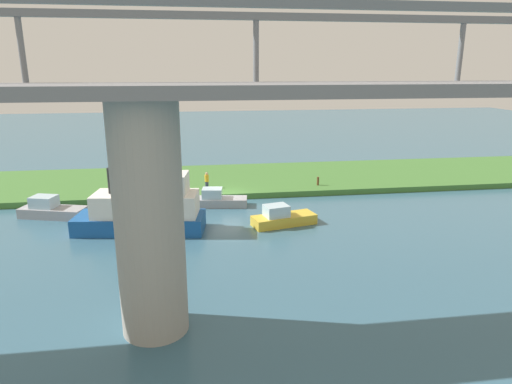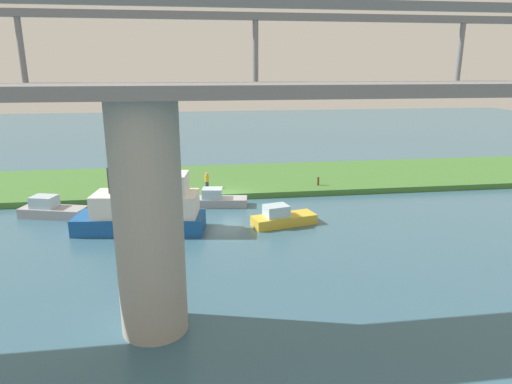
{
  "view_description": "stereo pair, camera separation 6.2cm",
  "coord_description": "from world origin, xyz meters",
  "px_view_note": "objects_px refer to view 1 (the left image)",
  "views": [
    {
      "loc": [
        2.81,
        36.45,
        10.81
      ],
      "look_at": [
        -1.8,
        5.0,
        2.0
      ],
      "focal_mm": 31.67,
      "sensor_mm": 36.0,
      "label": 1
    },
    {
      "loc": [
        2.75,
        36.46,
        10.81
      ],
      "look_at": [
        -1.8,
        5.0,
        2.0
      ],
      "focal_mm": 31.67,
      "sensor_mm": 36.0,
      "label": 2
    }
  ],
  "objects_px": {
    "person_on_bank": "(207,180)",
    "motorboat_white": "(218,200)",
    "motorboat_red": "(51,210)",
    "skiff_small": "(282,218)",
    "mooring_post": "(318,181)",
    "riverboat_paddlewheel": "(144,208)",
    "bridge_pylon": "(149,221)"
  },
  "relations": [
    {
      "from": "person_on_bank",
      "to": "motorboat_white",
      "type": "relative_size",
      "value": 0.31
    },
    {
      "from": "bridge_pylon",
      "to": "mooring_post",
      "type": "bearing_deg",
      "value": -122.07
    },
    {
      "from": "riverboat_paddlewheel",
      "to": "skiff_small",
      "type": "height_order",
      "value": "riverboat_paddlewheel"
    },
    {
      "from": "motorboat_white",
      "to": "motorboat_red",
      "type": "bearing_deg",
      "value": 4.46
    },
    {
      "from": "mooring_post",
      "to": "skiff_small",
      "type": "distance_m",
      "value": 10.0
    },
    {
      "from": "bridge_pylon",
      "to": "person_on_bank",
      "type": "relative_size",
      "value": 6.99
    },
    {
      "from": "skiff_small",
      "to": "bridge_pylon",
      "type": "bearing_deg",
      "value": 56.77
    },
    {
      "from": "mooring_post",
      "to": "motorboat_red",
      "type": "height_order",
      "value": "motorboat_red"
    },
    {
      "from": "person_on_bank",
      "to": "riverboat_paddlewheel",
      "type": "distance_m",
      "value": 10.19
    },
    {
      "from": "motorboat_red",
      "to": "motorboat_white",
      "type": "bearing_deg",
      "value": -175.54
    },
    {
      "from": "motorboat_red",
      "to": "skiff_small",
      "type": "relative_size",
      "value": 1.06
    },
    {
      "from": "person_on_bank",
      "to": "motorboat_red",
      "type": "relative_size",
      "value": 0.27
    },
    {
      "from": "person_on_bank",
      "to": "motorboat_white",
      "type": "bearing_deg",
      "value": 99.92
    },
    {
      "from": "riverboat_paddlewheel",
      "to": "bridge_pylon",
      "type": "bearing_deg",
      "value": 97.15
    },
    {
      "from": "person_on_bank",
      "to": "motorboat_red",
      "type": "xyz_separation_m",
      "value": [
        11.78,
        5.01,
        -0.63
      ]
    },
    {
      "from": "riverboat_paddlewheel",
      "to": "skiff_small",
      "type": "distance_m",
      "value": 9.57
    },
    {
      "from": "motorboat_red",
      "to": "skiff_small",
      "type": "bearing_deg",
      "value": 165.78
    },
    {
      "from": "bridge_pylon",
      "to": "person_on_bank",
      "type": "height_order",
      "value": "bridge_pylon"
    },
    {
      "from": "bridge_pylon",
      "to": "mooring_post",
      "type": "distance_m",
      "value": 24.84
    },
    {
      "from": "riverboat_paddlewheel",
      "to": "mooring_post",
      "type": "bearing_deg",
      "value": -149.86
    },
    {
      "from": "mooring_post",
      "to": "person_on_bank",
      "type": "bearing_deg",
      "value": -3.59
    },
    {
      "from": "bridge_pylon",
      "to": "motorboat_red",
      "type": "bearing_deg",
      "value": -61.94
    },
    {
      "from": "skiff_small",
      "to": "motorboat_white",
      "type": "xyz_separation_m",
      "value": [
        4.21,
        -5.21,
        -0.02
      ]
    },
    {
      "from": "person_on_bank",
      "to": "motorboat_white",
      "type": "xyz_separation_m",
      "value": [
        -0.71,
        4.04,
        -0.68
      ]
    },
    {
      "from": "mooring_post",
      "to": "motorboat_white",
      "type": "height_order",
      "value": "motorboat_white"
    },
    {
      "from": "person_on_bank",
      "to": "mooring_post",
      "type": "distance_m",
      "value": 10.0
    },
    {
      "from": "mooring_post",
      "to": "riverboat_paddlewheel",
      "type": "height_order",
      "value": "riverboat_paddlewheel"
    },
    {
      "from": "bridge_pylon",
      "to": "skiff_small",
      "type": "height_order",
      "value": "bridge_pylon"
    },
    {
      "from": "bridge_pylon",
      "to": "skiff_small",
      "type": "bearing_deg",
      "value": -123.23
    },
    {
      "from": "person_on_bank",
      "to": "skiff_small",
      "type": "height_order",
      "value": "person_on_bank"
    },
    {
      "from": "riverboat_paddlewheel",
      "to": "motorboat_red",
      "type": "xyz_separation_m",
      "value": [
        7.19,
        -4.07,
        -1.06
      ]
    },
    {
      "from": "motorboat_white",
      "to": "riverboat_paddlewheel",
      "type": "bearing_deg",
      "value": 43.58
    }
  ]
}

